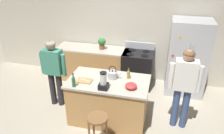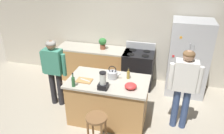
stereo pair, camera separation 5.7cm
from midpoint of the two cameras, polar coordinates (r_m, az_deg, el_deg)
The scene contains 17 objects.
ground_plane at distance 4.80m, azimuth -0.58°, elevation -13.14°, with size 14.00×14.00×0.00m, color #B2A893.
back_wall at distance 5.85m, azimuth 4.45°, elevation 9.44°, with size 8.00×0.10×2.70m, color beige.
kitchen_island at distance 4.52m, azimuth -0.61°, elevation -8.60°, with size 1.58×0.90×0.92m.
back_counter_run at distance 6.00m, azimuth -4.08°, elevation 0.79°, with size 2.00×0.64×0.92m.
refrigerator at distance 5.52m, azimuth 19.42°, elevation 2.12°, with size 0.90×0.73×1.84m.
stove_range at distance 5.74m, azimuth 7.04°, elevation -0.51°, with size 0.76×0.65×1.10m.
person_by_island_left at distance 4.90m, azimuth -14.54°, elevation -0.10°, with size 0.59×0.23×1.55m.
person_by_sink_right at distance 4.25m, azimuth 18.60°, elevation -4.05°, with size 0.59×0.23×1.65m.
bar_stool at distance 3.82m, azimuth -3.54°, elevation -14.66°, with size 0.36×0.36×0.71m.
potted_plant at distance 5.69m, azimuth -2.16°, elevation 6.31°, with size 0.20×0.20×0.30m.
blender_appliance at distance 3.95m, azimuth -1.96°, elevation -3.88°, with size 0.17×0.17×0.34m.
bottle_olive_oil at distance 4.09m, azimuth -9.62°, elevation -3.74°, with size 0.07×0.07×0.28m.
bottle_vinegar at distance 4.31m, azimuth 4.63°, elevation -1.99°, with size 0.06×0.06×0.24m.
mixing_bowl at distance 4.01m, azimuth 5.26°, elevation -4.95°, with size 0.22×0.22×0.10m, color red.
tea_kettle at distance 4.32m, azimuth 0.51°, elevation -1.97°, with size 0.28×0.20×0.27m.
cutting_board at distance 4.28m, azimuth -6.85°, elevation -3.50°, with size 0.30×0.20×0.02m, color #B7844C.
chef_knife at distance 4.27m, azimuth -6.60°, elevation -3.38°, with size 0.22×0.03×0.01m, color #B7BABF.
Camera 2 is at (1.01, -3.55, 3.06)m, focal length 35.21 mm.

